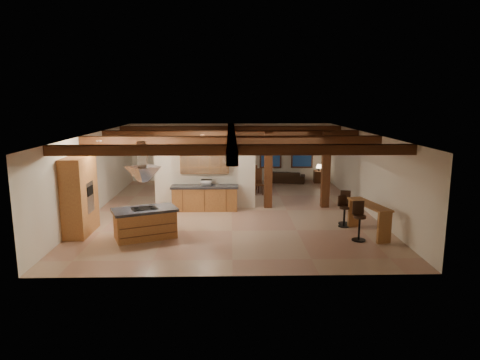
% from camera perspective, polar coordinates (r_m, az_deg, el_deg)
% --- Properties ---
extents(ground, '(12.00, 12.00, 0.00)m').
position_cam_1_polar(ground, '(16.02, -1.12, -4.11)').
color(ground, tan).
rests_on(ground, ground).
extents(room_walls, '(12.00, 12.00, 12.00)m').
position_cam_1_polar(room_walls, '(15.66, -1.15, 2.20)').
color(room_walls, silver).
rests_on(room_walls, ground).
extents(ceiling_beams, '(10.00, 12.00, 0.28)m').
position_cam_1_polar(ceiling_beams, '(15.54, -1.16, 5.77)').
color(ceiling_beams, '#3F1B0F').
rests_on(ceiling_beams, room_walls).
extents(timber_posts, '(2.50, 0.30, 2.90)m').
position_cam_1_polar(timber_posts, '(16.36, 7.65, 2.42)').
color(timber_posts, '#3F1B0F').
rests_on(timber_posts, ground).
extents(partition_wall, '(3.80, 0.18, 2.20)m').
position_cam_1_polar(partition_wall, '(16.30, -4.66, 0.08)').
color(partition_wall, silver).
rests_on(partition_wall, ground).
extents(pantry_cabinet, '(0.67, 1.60, 2.40)m').
position_cam_1_polar(pantry_cabinet, '(14.00, -20.58, -1.95)').
color(pantry_cabinet, '#AF7938').
rests_on(pantry_cabinet, ground).
extents(back_counter, '(2.50, 0.66, 0.94)m').
position_cam_1_polar(back_counter, '(16.04, -4.71, -2.37)').
color(back_counter, '#AF7938').
rests_on(back_counter, ground).
extents(upper_display_cabinet, '(1.80, 0.36, 0.95)m').
position_cam_1_polar(upper_display_cabinet, '(15.99, -4.74, 2.59)').
color(upper_display_cabinet, '#AF7938').
rests_on(upper_display_cabinet, partition_wall).
extents(range_hood, '(1.10, 1.10, 1.40)m').
position_cam_1_polar(range_hood, '(12.85, -12.77, 0.04)').
color(range_hood, silver).
rests_on(range_hood, room_walls).
extents(back_windows, '(2.70, 0.07, 1.70)m').
position_cam_1_polar(back_windows, '(21.76, 6.21, 3.82)').
color(back_windows, '#3F1B0F').
rests_on(back_windows, room_walls).
extents(framed_art, '(0.65, 0.05, 0.85)m').
position_cam_1_polar(framed_art, '(21.61, -5.20, 4.32)').
color(framed_art, '#3F1B0F').
rests_on(framed_art, room_walls).
extents(recessed_cans, '(3.16, 2.46, 0.03)m').
position_cam_1_polar(recessed_cans, '(13.83, -11.73, 5.39)').
color(recessed_cans, silver).
rests_on(recessed_cans, room_walls).
extents(kitchen_island, '(2.09, 1.63, 0.92)m').
position_cam_1_polar(kitchen_island, '(13.16, -12.53, -5.61)').
color(kitchen_island, '#AF7938').
rests_on(kitchen_island, ground).
extents(dining_table, '(1.75, 1.05, 0.60)m').
position_cam_1_polar(dining_table, '(19.18, 0.12, -0.70)').
color(dining_table, '#3B170E').
rests_on(dining_table, ground).
extents(sofa, '(2.02, 1.13, 0.56)m').
position_cam_1_polar(sofa, '(21.46, 6.09, 0.42)').
color(sofa, black).
rests_on(sofa, ground).
extents(microwave, '(0.41, 0.30, 0.22)m').
position_cam_1_polar(microwave, '(15.92, -4.52, -0.36)').
color(microwave, silver).
rests_on(microwave, back_counter).
extents(bar_counter, '(0.90, 1.93, 0.98)m').
position_cam_1_polar(bar_counter, '(13.68, 16.79, -4.33)').
color(bar_counter, '#AF7938').
rests_on(bar_counter, ground).
extents(side_table, '(0.50, 0.50, 0.59)m').
position_cam_1_polar(side_table, '(21.61, 10.45, 0.42)').
color(side_table, '#3F1B0F').
rests_on(side_table, ground).
extents(table_lamp, '(0.28, 0.28, 0.33)m').
position_cam_1_polar(table_lamp, '(21.53, 10.50, 1.80)').
color(table_lamp, black).
rests_on(table_lamp, side_table).
extents(bar_stool_a, '(0.40, 0.40, 1.16)m').
position_cam_1_polar(bar_stool_a, '(13.08, 15.59, -5.28)').
color(bar_stool_a, black).
rests_on(bar_stool_a, ground).
extents(bar_stool_b, '(0.40, 0.41, 1.11)m').
position_cam_1_polar(bar_stool_b, '(14.68, 13.81, -3.55)').
color(bar_stool_b, black).
rests_on(bar_stool_b, ground).
extents(bar_stool_c, '(0.38, 0.39, 1.02)m').
position_cam_1_polar(bar_stool_c, '(14.36, 13.65, -4.05)').
color(bar_stool_c, black).
rests_on(bar_stool_c, ground).
extents(dining_chairs, '(1.96, 1.96, 1.12)m').
position_cam_1_polar(dining_chairs, '(19.13, 0.12, 0.09)').
color(dining_chairs, '#3F1B0F').
rests_on(dining_chairs, ground).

